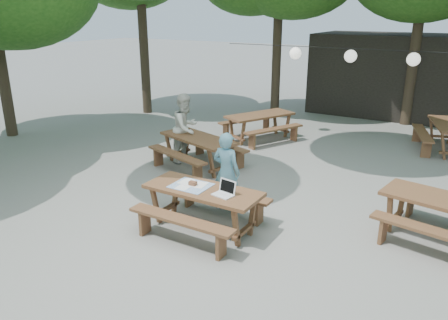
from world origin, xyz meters
The scene contains 11 objects.
ground centered at (0.00, 0.00, 0.00)m, with size 80.00×80.00×0.00m, color slate.
pavilion centered at (0.50, 10.50, 1.40)m, with size 6.00×3.00×2.80m, color black.
main_picnic_table centered at (-0.73, -0.55, 0.39)m, with size 2.00×1.58×0.75m.
picnic_table_nw centered at (-2.55, 2.02, 0.39)m, with size 2.28×2.06×0.75m.
picnic_table_ne centered at (2.88, 1.05, 0.39)m, with size 2.14×1.88×0.75m.
picnic_table_far_w centered at (-2.35, 4.91, 0.39)m, with size 2.26×2.41×0.75m.
woman centered at (-0.79, 0.33, 0.76)m, with size 0.55×0.36×1.51m, color #71B3CE.
second_person centered at (-3.08, 2.26, 0.85)m, with size 0.82×0.64×1.69m, color silver.
laptop centered at (-0.28, -0.58, 0.81)m, with size 0.37×0.31×0.24m.
tabletop_clutter centered at (-0.98, -0.54, 0.76)m, with size 0.65×0.55×0.08m.
paper_lanterns centered at (-0.19, 6.00, 2.40)m, with size 9.00×0.34×0.38m.
Camera 1 is at (3.03, -6.19, 3.59)m, focal length 35.00 mm.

